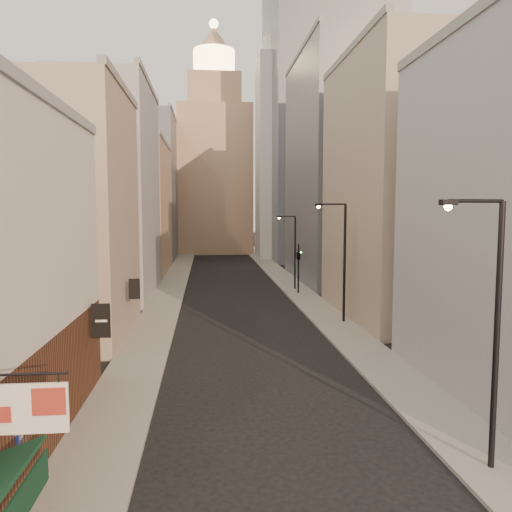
{
  "coord_description": "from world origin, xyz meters",
  "views": [
    {
      "loc": [
        -2.74,
        -7.65,
        8.35
      ],
      "look_at": [
        -0.18,
        18.1,
        5.96
      ],
      "focal_mm": 35.0,
      "sensor_mm": 36.0,
      "label": 1
    }
  ],
  "objects_px": {
    "streetlamp_mid": "(341,255)",
    "traffic_light_right": "(299,255)",
    "white_tower": "(281,150)",
    "streetlamp_far": "(293,248)",
    "clock_tower": "(215,163)",
    "streetlamp_near": "(491,320)"
  },
  "relations": [
    {
      "from": "streetlamp_mid",
      "to": "traffic_light_right",
      "type": "height_order",
      "value": "streetlamp_mid"
    },
    {
      "from": "white_tower",
      "to": "streetlamp_mid",
      "type": "xyz_separation_m",
      "value": [
        -2.93,
        -50.16,
        -13.56
      ]
    },
    {
      "from": "streetlamp_mid",
      "to": "streetlamp_far",
      "type": "bearing_deg",
      "value": 99.36
    },
    {
      "from": "clock_tower",
      "to": "white_tower",
      "type": "bearing_deg",
      "value": -51.84
    },
    {
      "from": "clock_tower",
      "to": "traffic_light_right",
      "type": "relative_size",
      "value": 8.98
    },
    {
      "from": "streetlamp_near",
      "to": "streetlamp_far",
      "type": "relative_size",
      "value": 1.12
    },
    {
      "from": "streetlamp_mid",
      "to": "clock_tower",
      "type": "bearing_deg",
      "value": 103.37
    },
    {
      "from": "streetlamp_near",
      "to": "streetlamp_far",
      "type": "bearing_deg",
      "value": 80.47
    },
    {
      "from": "streetlamp_far",
      "to": "clock_tower",
      "type": "bearing_deg",
      "value": 95.78
    },
    {
      "from": "clock_tower",
      "to": "traffic_light_right",
      "type": "bearing_deg",
      "value": -81.97
    },
    {
      "from": "white_tower",
      "to": "traffic_light_right",
      "type": "relative_size",
      "value": 8.3
    },
    {
      "from": "streetlamp_near",
      "to": "streetlamp_mid",
      "type": "bearing_deg",
      "value": 77.95
    },
    {
      "from": "streetlamp_near",
      "to": "streetlamp_mid",
      "type": "height_order",
      "value": "streetlamp_mid"
    },
    {
      "from": "streetlamp_near",
      "to": "traffic_light_right",
      "type": "height_order",
      "value": "streetlamp_near"
    },
    {
      "from": "white_tower",
      "to": "streetlamp_near",
      "type": "height_order",
      "value": "white_tower"
    },
    {
      "from": "white_tower",
      "to": "streetlamp_near",
      "type": "distance_m",
      "value": 72.62
    },
    {
      "from": "streetlamp_mid",
      "to": "traffic_light_right",
      "type": "bearing_deg",
      "value": 99.88
    },
    {
      "from": "streetlamp_far",
      "to": "streetlamp_mid",
      "type": "bearing_deg",
      "value": -89.5
    },
    {
      "from": "streetlamp_mid",
      "to": "streetlamp_far",
      "type": "relative_size",
      "value": 1.14
    },
    {
      "from": "white_tower",
      "to": "streetlamp_near",
      "type": "relative_size",
      "value": 4.78
    },
    {
      "from": "clock_tower",
      "to": "white_tower",
      "type": "relative_size",
      "value": 1.08
    },
    {
      "from": "streetlamp_far",
      "to": "traffic_light_right",
      "type": "height_order",
      "value": "streetlamp_far"
    }
  ]
}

